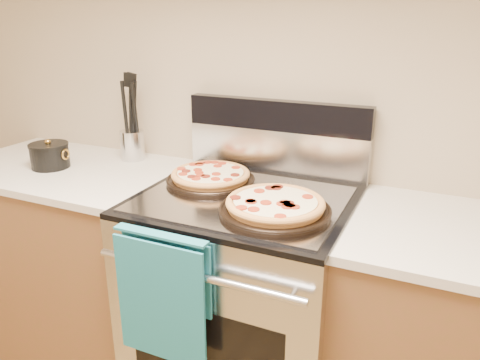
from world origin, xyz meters
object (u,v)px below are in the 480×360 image
at_px(pepperoni_pizza_front, 275,206).
at_px(utensil_crock, 133,145).
at_px(range_body, 245,307).
at_px(pepperoni_pizza_back, 211,177).
at_px(saucepan, 50,157).

relative_size(pepperoni_pizza_front, utensil_crock, 2.70).
bearing_deg(range_body, pepperoni_pizza_front, -35.03).
bearing_deg(range_body, pepperoni_pizza_back, 158.75).
relative_size(utensil_crock, saucepan, 0.84).
bearing_deg(utensil_crock, range_body, -19.64).
distance_m(pepperoni_pizza_front, saucepan, 1.08).
relative_size(pepperoni_pizza_front, saucepan, 2.26).
bearing_deg(saucepan, range_body, 0.59).
height_order(pepperoni_pizza_back, saucepan, saucepan).
height_order(range_body, pepperoni_pizza_front, pepperoni_pizza_front).
bearing_deg(pepperoni_pizza_back, range_body, -21.25).
distance_m(pepperoni_pizza_back, pepperoni_pizza_front, 0.38).
xyz_separation_m(pepperoni_pizza_back, utensil_crock, (-0.49, 0.17, 0.03)).
xyz_separation_m(pepperoni_pizza_back, pepperoni_pizza_front, (0.33, -0.18, 0.00)).
bearing_deg(pepperoni_pizza_front, utensil_crock, 157.20).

